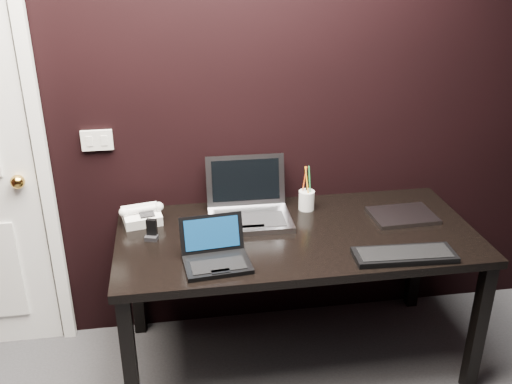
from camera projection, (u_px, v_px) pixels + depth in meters
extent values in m
plane|color=black|center=(223.00, 98.00, 2.79)|extent=(4.00, 0.00, 4.00)
cube|color=white|center=(43.00, 163.00, 2.75)|extent=(0.06, 0.05, 2.11)
sphere|color=gold|center=(18.00, 182.00, 2.73)|extent=(0.07, 0.07, 0.07)
cube|color=silver|center=(97.00, 140.00, 2.77)|extent=(0.15, 0.02, 0.10)
cube|color=silver|center=(89.00, 141.00, 2.76)|extent=(0.03, 0.01, 0.05)
cube|color=silver|center=(104.00, 141.00, 2.77)|extent=(0.03, 0.01, 0.05)
cube|color=black|center=(297.00, 236.00, 2.72)|extent=(1.70, 0.80, 0.04)
cube|color=black|center=(130.00, 365.00, 2.44)|extent=(0.06, 0.06, 0.70)
cube|color=black|center=(478.00, 328.00, 2.67)|extent=(0.06, 0.06, 0.70)
cube|color=black|center=(136.00, 277.00, 3.07)|extent=(0.06, 0.06, 0.70)
cube|color=black|center=(417.00, 253.00, 3.30)|extent=(0.06, 0.06, 0.70)
cube|color=black|center=(217.00, 265.00, 2.42)|extent=(0.30, 0.22, 0.02)
cube|color=black|center=(218.00, 265.00, 2.40)|extent=(0.24, 0.13, 0.00)
cube|color=black|center=(221.00, 271.00, 2.35)|extent=(0.08, 0.04, 0.00)
cube|color=black|center=(212.00, 233.00, 2.50)|extent=(0.28, 0.08, 0.16)
cube|color=#092646|center=(212.00, 233.00, 2.49)|extent=(0.24, 0.07, 0.13)
cube|color=#A4A3A9|center=(250.00, 220.00, 2.80)|extent=(0.41, 0.30, 0.03)
cube|color=black|center=(251.00, 220.00, 2.76)|extent=(0.33, 0.17, 0.00)
cube|color=gray|center=(253.00, 227.00, 2.69)|extent=(0.11, 0.05, 0.00)
cube|color=gray|center=(246.00, 180.00, 2.90)|extent=(0.40, 0.09, 0.25)
cube|color=black|center=(246.00, 180.00, 2.90)|extent=(0.35, 0.06, 0.20)
cube|color=black|center=(404.00, 255.00, 2.49)|extent=(0.45, 0.17, 0.03)
cube|color=black|center=(405.00, 252.00, 2.48)|extent=(0.41, 0.14, 0.00)
cube|color=gray|center=(402.00, 216.00, 2.85)|extent=(0.32, 0.24, 0.02)
cube|color=white|center=(142.00, 217.00, 2.79)|extent=(0.21, 0.20, 0.08)
cylinder|color=white|center=(141.00, 209.00, 2.77)|extent=(0.17, 0.07, 0.04)
sphere|color=white|center=(124.00, 212.00, 2.74)|extent=(0.06, 0.06, 0.05)
sphere|color=silver|center=(159.00, 207.00, 2.79)|extent=(0.06, 0.06, 0.05)
cube|color=black|center=(147.00, 214.00, 2.75)|extent=(0.08, 0.06, 0.01)
cube|color=black|center=(152.00, 229.00, 2.63)|extent=(0.05, 0.04, 0.10)
cube|color=black|center=(151.00, 238.00, 2.64)|extent=(0.07, 0.06, 0.02)
cylinder|color=silver|center=(307.00, 200.00, 2.92)|extent=(0.09, 0.09, 0.10)
cylinder|color=#DF4C15|center=(305.00, 180.00, 2.88)|extent=(0.02, 0.03, 0.15)
cylinder|color=#227F3E|center=(310.00, 181.00, 2.87)|extent=(0.02, 0.02, 0.15)
cylinder|color=black|center=(307.00, 179.00, 2.89)|extent=(0.01, 0.02, 0.15)
cylinder|color=orange|center=(307.00, 181.00, 2.86)|extent=(0.02, 0.03, 0.15)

